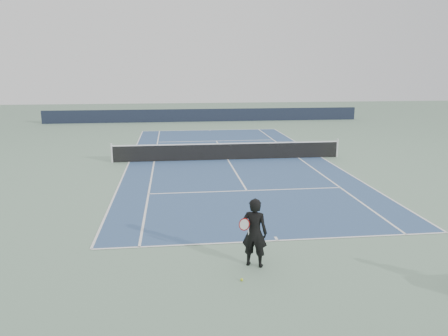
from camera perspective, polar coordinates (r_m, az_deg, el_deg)
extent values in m
plane|color=gray|center=(24.67, 0.49, 1.08)|extent=(80.00, 80.00, 0.00)
cube|color=#324E78|center=(24.67, 0.49, 1.09)|extent=(10.97, 23.77, 0.01)
cylinder|color=silver|center=(24.60, -14.47, 1.90)|extent=(0.10, 0.10, 1.07)
cylinder|color=silver|center=(26.14, 14.56, 2.54)|extent=(0.10, 0.10, 1.07)
cube|color=black|center=(24.58, 0.50, 2.13)|extent=(12.80, 0.03, 0.90)
cube|color=white|center=(24.49, 0.50, 3.21)|extent=(12.80, 0.04, 0.06)
cube|color=black|center=(42.17, -2.60, 6.90)|extent=(30.00, 0.25, 1.20)
imported|color=black|center=(11.49, 4.00, -8.39)|extent=(0.85, 0.74, 1.86)
torus|color=maroon|center=(11.31, 2.66, -7.37)|extent=(0.34, 0.18, 0.36)
cylinder|color=white|center=(11.31, 2.66, -7.37)|extent=(0.29, 0.14, 0.32)
cylinder|color=white|center=(11.45, 3.22, -8.51)|extent=(0.08, 0.13, 0.27)
sphere|color=#C5D72C|center=(11.05, 2.33, -14.36)|extent=(0.07, 0.07, 0.07)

